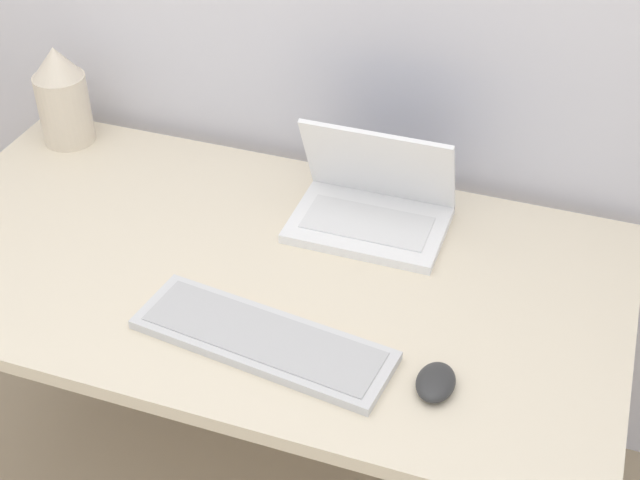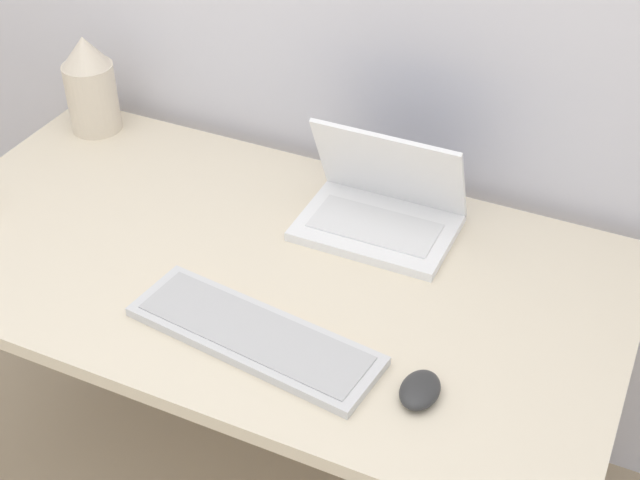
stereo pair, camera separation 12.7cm
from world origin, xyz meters
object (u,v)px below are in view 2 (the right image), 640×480
object	(u,v)px
mouse	(420,390)
vase	(90,85)
keyboard	(254,335)
laptop	(381,206)

from	to	relation	value
mouse	vase	distance (m)	1.13
keyboard	vase	xyz separation A→B (m)	(-0.70, 0.49, 0.11)
laptop	keyboard	bearing A→B (deg)	-100.67
laptop	vase	world-z (taller)	vase
keyboard	laptop	bearing A→B (deg)	79.33
mouse	keyboard	bearing A→B (deg)	179.36
laptop	vase	distance (m)	0.78
mouse	vase	bearing A→B (deg)	153.80
laptop	mouse	world-z (taller)	laptop
keyboard	vase	distance (m)	0.86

